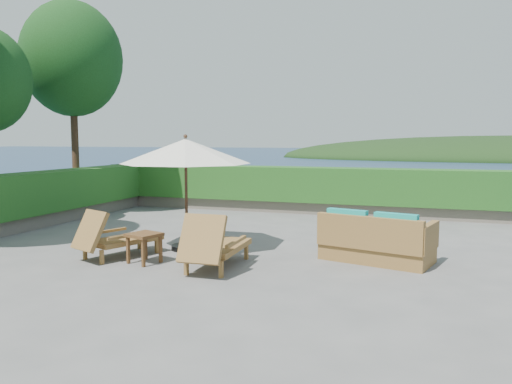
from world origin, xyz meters
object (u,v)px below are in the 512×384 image
(patio_umbrella, at_px, (186,152))
(wicker_loveseat, at_px, (376,241))
(side_table, at_px, (144,238))
(lounge_left, at_px, (115,237))
(lounge_right, at_px, (215,245))

(patio_umbrella, xyz_separation_m, wicker_loveseat, (3.60, 0.21, -1.55))
(side_table, bearing_deg, wicker_loveseat, 20.43)
(patio_umbrella, bearing_deg, wicker_loveseat, 3.35)
(side_table, xyz_separation_m, wicker_loveseat, (3.82, 1.42, -0.08))
(patio_umbrella, height_order, lounge_left, patio_umbrella)
(lounge_right, bearing_deg, wicker_loveseat, 27.30)
(patio_umbrella, xyz_separation_m, lounge_left, (-0.95, -1.02, -1.53))
(lounge_right, distance_m, side_table, 1.33)
(side_table, height_order, wicker_loveseat, wicker_loveseat)
(patio_umbrella, distance_m, wicker_loveseat, 3.93)
(patio_umbrella, height_order, lounge_right, patio_umbrella)
(lounge_left, height_order, side_table, lounge_left)
(lounge_left, height_order, lounge_right, lounge_right)
(patio_umbrella, relative_size, side_table, 5.10)
(lounge_right, bearing_deg, patio_umbrella, 131.23)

